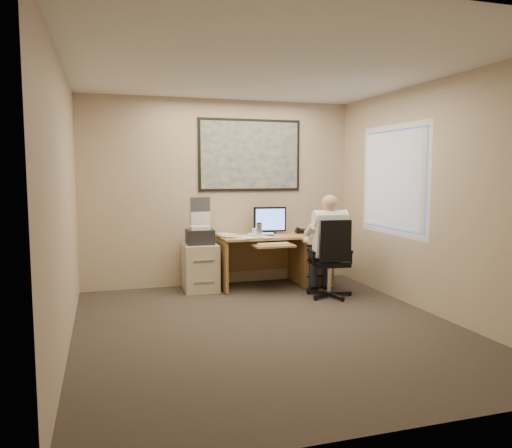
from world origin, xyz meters
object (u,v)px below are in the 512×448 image
object	(u,v)px
filing_cabinet	(200,263)
person	(329,246)
office_chair	(331,275)
desk	(294,254)

from	to	relation	value
filing_cabinet	person	size ratio (longest dim) A/B	0.67
office_chair	filing_cabinet	bearing A→B (deg)	157.34
desk	office_chair	xyz separation A→B (m)	(0.18, -0.89, -0.14)
person	filing_cabinet	bearing A→B (deg)	159.07
desk	filing_cabinet	xyz separation A→B (m)	(-1.40, 0.03, -0.05)
desk	filing_cabinet	distance (m)	1.40
filing_cabinet	person	bearing A→B (deg)	-26.29
desk	filing_cabinet	bearing A→B (deg)	178.97
filing_cabinet	office_chair	world-z (taller)	office_chair
desk	office_chair	world-z (taller)	desk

